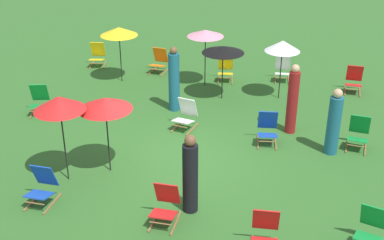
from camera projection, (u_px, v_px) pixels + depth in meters
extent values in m
plane|color=#2D6026|center=(180.00, 161.00, 12.17)|extent=(40.00, 40.00, 0.00)
cube|color=olive|center=(153.00, 71.00, 17.51)|extent=(0.10, 0.76, 0.04)
cube|color=olive|center=(165.00, 72.00, 17.39)|extent=(0.10, 0.76, 0.04)
cube|color=orange|center=(157.00, 66.00, 17.25)|extent=(0.52, 0.47, 0.13)
cube|color=orange|center=(160.00, 55.00, 17.38)|extent=(0.50, 0.29, 0.57)
cylinder|color=olive|center=(155.00, 69.00, 17.11)|extent=(0.44, 0.07, 0.03)
cube|color=red|center=(266.00, 220.00, 9.23)|extent=(0.50, 0.29, 0.57)
cube|color=olive|center=(33.00, 201.00, 10.67)|extent=(0.04, 0.76, 0.04)
cube|color=olive|center=(53.00, 204.00, 10.57)|extent=(0.04, 0.76, 0.04)
cube|color=#1947B7|center=(39.00, 195.00, 10.42)|extent=(0.48, 0.44, 0.13)
cube|color=#1947B7|center=(44.00, 175.00, 10.56)|extent=(0.48, 0.25, 0.57)
cylinder|color=olive|center=(34.00, 203.00, 10.28)|extent=(0.44, 0.03, 0.03)
cube|color=#148C38|center=(368.00, 238.00, 9.19)|extent=(0.58, 0.55, 0.13)
cube|color=#148C38|center=(374.00, 217.00, 9.31)|extent=(0.53, 0.37, 0.57)
cube|color=olive|center=(275.00, 80.00, 16.78)|extent=(0.12, 0.76, 0.04)
cube|color=olive|center=(289.00, 80.00, 16.73)|extent=(0.12, 0.76, 0.04)
cube|color=white|center=(283.00, 74.00, 16.56)|extent=(0.52, 0.48, 0.13)
cube|color=white|center=(283.00, 62.00, 16.70)|extent=(0.50, 0.30, 0.57)
cylinder|color=olive|center=(283.00, 78.00, 16.41)|extent=(0.44, 0.08, 0.03)
cube|color=olive|center=(33.00, 113.00, 14.51)|extent=(0.27, 0.73, 0.04)
cube|color=olive|center=(48.00, 112.00, 14.54)|extent=(0.27, 0.73, 0.04)
cube|color=#148C38|center=(39.00, 106.00, 14.33)|extent=(0.59, 0.56, 0.13)
cube|color=#148C38|center=(39.00, 92.00, 14.47)|extent=(0.53, 0.38, 0.57)
cylinder|color=olive|center=(38.00, 111.00, 14.18)|extent=(0.43, 0.16, 0.03)
cube|color=olive|center=(218.00, 80.00, 16.78)|extent=(0.17, 0.75, 0.04)
cube|color=olive|center=(232.00, 80.00, 16.75)|extent=(0.17, 0.75, 0.04)
cube|color=yellow|center=(225.00, 74.00, 16.56)|extent=(0.55, 0.51, 0.13)
cube|color=yellow|center=(226.00, 62.00, 16.71)|extent=(0.52, 0.33, 0.57)
cylinder|color=olive|center=(225.00, 78.00, 16.42)|extent=(0.44, 0.10, 0.03)
cube|color=olive|center=(154.00, 220.00, 10.08)|extent=(0.04, 0.76, 0.04)
cube|color=olive|center=(176.00, 223.00, 9.99)|extent=(0.04, 0.76, 0.04)
cube|color=red|center=(163.00, 214.00, 9.84)|extent=(0.48, 0.44, 0.13)
cube|color=red|center=(167.00, 193.00, 9.98)|extent=(0.48, 0.25, 0.57)
cylinder|color=olive|center=(160.00, 223.00, 9.69)|extent=(0.44, 0.03, 0.03)
cube|color=olive|center=(177.00, 126.00, 13.75)|extent=(0.19, 0.75, 0.04)
cube|color=olive|center=(192.00, 129.00, 13.58)|extent=(0.19, 0.75, 0.04)
cube|color=white|center=(183.00, 121.00, 13.47)|extent=(0.56, 0.52, 0.13)
cube|color=white|center=(188.00, 107.00, 13.59)|extent=(0.52, 0.34, 0.57)
cylinder|color=olive|center=(180.00, 126.00, 13.34)|extent=(0.44, 0.11, 0.03)
cube|color=olive|center=(347.00, 145.00, 12.80)|extent=(0.12, 0.76, 0.04)
cube|color=olive|center=(365.00, 148.00, 12.66)|extent=(0.12, 0.76, 0.04)
cube|color=#148C38|center=(357.00, 140.00, 12.54)|extent=(0.53, 0.48, 0.13)
cube|color=#148C38|center=(360.00, 124.00, 12.67)|extent=(0.50, 0.30, 0.57)
cylinder|color=olive|center=(356.00, 146.00, 12.40)|extent=(0.44, 0.08, 0.03)
cube|color=olive|center=(258.00, 142.00, 12.96)|extent=(0.15, 0.76, 0.04)
cube|color=olive|center=(275.00, 143.00, 12.93)|extent=(0.15, 0.76, 0.04)
cube|color=#1947B7|center=(267.00, 135.00, 12.75)|extent=(0.54, 0.50, 0.13)
cube|color=#1947B7|center=(268.00, 120.00, 12.89)|extent=(0.51, 0.31, 0.57)
cylinder|color=olive|center=(268.00, 142.00, 12.60)|extent=(0.44, 0.09, 0.03)
cube|color=olive|center=(92.00, 65.00, 18.00)|extent=(0.18, 0.75, 0.04)
cube|color=olive|center=(104.00, 66.00, 17.98)|extent=(0.18, 0.75, 0.04)
cube|color=yellow|center=(97.00, 60.00, 17.79)|extent=(0.56, 0.52, 0.13)
cube|color=yellow|center=(98.00, 49.00, 17.93)|extent=(0.52, 0.34, 0.57)
cylinder|color=olive|center=(96.00, 63.00, 17.64)|extent=(0.44, 0.11, 0.03)
cube|color=olive|center=(345.00, 91.00, 15.94)|extent=(0.06, 0.76, 0.04)
cube|color=olive|center=(360.00, 92.00, 15.84)|extent=(0.06, 0.76, 0.04)
cube|color=red|center=(353.00, 85.00, 15.69)|extent=(0.49, 0.45, 0.13)
cube|color=red|center=(355.00, 73.00, 15.83)|extent=(0.49, 0.26, 0.57)
cylinder|color=olive|center=(353.00, 90.00, 15.55)|extent=(0.44, 0.04, 0.03)
cylinder|color=black|center=(64.00, 140.00, 11.02)|extent=(0.03, 0.03, 1.98)
cone|color=red|center=(59.00, 103.00, 10.64)|extent=(1.10, 1.10, 0.31)
cylinder|color=black|center=(108.00, 136.00, 11.39)|extent=(0.03, 0.03, 1.79)
cone|color=red|center=(105.00, 104.00, 11.04)|extent=(1.18, 1.18, 0.27)
cylinder|color=black|center=(222.00, 73.00, 15.12)|extent=(0.03, 0.03, 1.62)
cone|color=black|center=(223.00, 49.00, 14.80)|extent=(1.24, 1.24, 0.20)
cylinder|color=black|center=(281.00, 70.00, 15.11)|extent=(0.03, 0.03, 1.76)
cone|color=white|center=(283.00, 46.00, 14.78)|extent=(1.03, 1.03, 0.31)
cylinder|color=black|center=(205.00, 59.00, 16.00)|extent=(0.03, 0.03, 1.80)
cone|color=pink|center=(205.00, 33.00, 15.64)|extent=(1.13, 1.13, 0.20)
cylinder|color=black|center=(120.00, 55.00, 16.36)|extent=(0.03, 0.03, 1.76)
cone|color=yellow|center=(119.00, 31.00, 16.01)|extent=(1.17, 1.17, 0.26)
cylinder|color=#195972|center=(174.00, 82.00, 14.38)|extent=(0.44, 0.44, 1.68)
sphere|color=brown|center=(174.00, 51.00, 13.97)|extent=(0.21, 0.21, 0.21)
cylinder|color=maroon|center=(292.00, 103.00, 13.14)|extent=(0.35, 0.35, 1.67)
sphere|color=tan|center=(296.00, 69.00, 12.73)|extent=(0.21, 0.21, 0.21)
cylinder|color=black|center=(190.00, 179.00, 10.09)|extent=(0.37, 0.37, 1.49)
sphere|color=brown|center=(190.00, 141.00, 9.72)|extent=(0.23, 0.23, 0.23)
cylinder|color=#195972|center=(334.00, 126.00, 12.19)|extent=(0.45, 0.45, 1.47)
sphere|color=tan|center=(338.00, 93.00, 11.83)|extent=(0.22, 0.22, 0.22)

